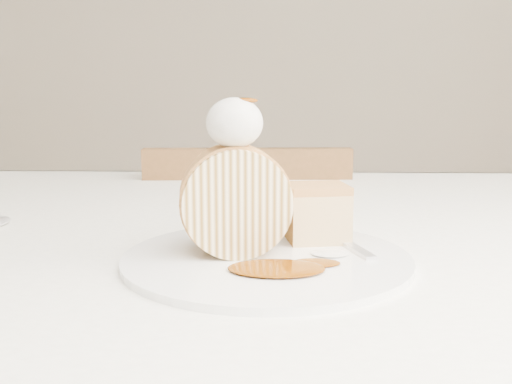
{
  "coord_description": "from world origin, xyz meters",
  "views": [
    {
      "loc": [
        0.05,
        -0.48,
        0.9
      ],
      "look_at": [
        0.03,
        0.04,
        0.81
      ],
      "focal_mm": 40.0,
      "sensor_mm": 36.0,
      "label": 1
    }
  ],
  "objects": [
    {
      "name": "roulade_slice",
      "position": [
        0.02,
        0.03,
        0.81
      ],
      "size": [
        0.11,
        0.07,
        0.1
      ],
      "primitive_type": "cylinder",
      "rotation": [
        1.57,
        0.0,
        0.16
      ],
      "color": "#FFE6B1",
      "rests_on": "plate"
    },
    {
      "name": "whipped_cream",
      "position": [
        0.01,
        0.03,
        0.88
      ],
      "size": [
        0.05,
        0.05,
        0.05
      ],
      "primitive_type": "ellipsoid",
      "color": "white",
      "rests_on": "roulade_slice"
    },
    {
      "name": "caramel_drizzle",
      "position": [
        0.02,
        0.03,
        0.9
      ],
      "size": [
        0.03,
        0.02,
        0.01
      ],
      "primitive_type": "ellipsoid",
      "color": "#682F04",
      "rests_on": "whipped_cream"
    },
    {
      "name": "table",
      "position": [
        0.0,
        0.2,
        0.66
      ],
      "size": [
        1.4,
        0.9,
        0.75
      ],
      "color": "white",
      "rests_on": "ground"
    },
    {
      "name": "chair_far",
      "position": [
        -0.0,
        0.65,
        0.46
      ],
      "size": [
        0.4,
        0.4,
        0.81
      ],
      "rotation": [
        0.0,
        0.0,
        3.2
      ],
      "color": "brown",
      "rests_on": "ground"
    },
    {
      "name": "cake_chunk",
      "position": [
        0.09,
        0.08,
        0.78
      ],
      "size": [
        0.07,
        0.06,
        0.05
      ],
      "primitive_type": "cube",
      "rotation": [
        0.0,
        0.0,
        0.17
      ],
      "color": "tan",
      "rests_on": "plate"
    },
    {
      "name": "fork",
      "position": [
        0.12,
        0.07,
        0.76
      ],
      "size": [
        0.07,
        0.16,
        0.0
      ],
      "primitive_type": "cube",
      "rotation": [
        0.0,
        0.0,
        0.3
      ],
      "color": "silver",
      "rests_on": "plate"
    },
    {
      "name": "plate",
      "position": [
        0.04,
        0.03,
        0.75
      ],
      "size": [
        0.31,
        0.31,
        0.01
      ],
      "primitive_type": "cylinder",
      "rotation": [
        0.0,
        0.0,
        0.17
      ],
      "color": "white",
      "rests_on": "table"
    },
    {
      "name": "caramel_pool",
      "position": [
        0.05,
        -0.02,
        0.76
      ],
      "size": [
        0.09,
        0.07,
        0.0
      ],
      "primitive_type": null,
      "rotation": [
        0.0,
        0.0,
        0.17
      ],
      "color": "#682F04",
      "rests_on": "plate"
    }
  ]
}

